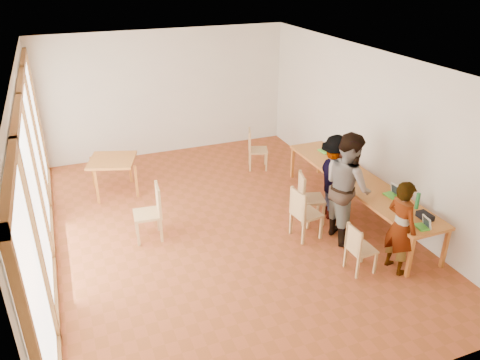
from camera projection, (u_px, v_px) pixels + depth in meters
name	position (u px, v px, depth m)	size (l,w,h in m)	color
ground	(223.00, 227.00, 8.60)	(8.00, 8.00, 0.00)	#9E4926
wall_back	(166.00, 93.00, 11.30)	(6.00, 0.10, 3.00)	beige
wall_front	(357.00, 294.00, 4.60)	(6.00, 0.10, 3.00)	beige
wall_right	(369.00, 129.00, 8.94)	(0.10, 8.00, 3.00)	beige
window_wall	(35.00, 179.00, 6.97)	(0.10, 8.00, 3.00)	white
ceiling	(220.00, 61.00, 7.29)	(6.00, 8.00, 0.04)	white
communal_table	(358.00, 182.00, 8.70)	(0.80, 4.00, 0.75)	#C1672B
side_table	(112.00, 163.00, 9.58)	(0.90, 0.90, 0.75)	#C1672B
chair_near	(358.00, 244.00, 7.17)	(0.39, 0.39, 0.44)	tan
chair_mid	(302.00, 209.00, 8.03)	(0.49, 0.49, 0.50)	tan
chair_far	(307.00, 193.00, 8.55)	(0.55, 0.55, 0.51)	tan
chair_empty	(254.00, 145.00, 10.74)	(0.56, 0.56, 0.50)	tan
chair_spare	(153.00, 207.00, 8.04)	(0.50, 0.50, 0.53)	tan
person_near	(401.00, 227.00, 7.12)	(0.56, 0.37, 1.54)	gray
person_mid	(347.00, 187.00, 7.93)	(0.94, 0.73, 1.93)	gray
person_far	(335.00, 178.00, 8.61)	(1.05, 0.60, 1.63)	gray
laptop_near	(424.00, 225.00, 7.13)	(0.21, 0.24, 0.18)	#53C336
laptop_mid	(394.00, 193.00, 8.08)	(0.23, 0.26, 0.21)	#53C336
laptop_far	(327.00, 149.00, 9.89)	(0.25, 0.29, 0.23)	#53C336
yellow_mug	(407.00, 224.00, 7.15)	(0.12, 0.12, 0.10)	gold
green_bottle	(418.00, 201.00, 7.63)	(0.07, 0.07, 0.28)	#247B39
clear_glass	(397.00, 202.00, 7.79)	(0.07, 0.07, 0.09)	silver
condiment_cup	(332.00, 169.00, 9.02)	(0.08, 0.08, 0.06)	white
pink_phone	(362.00, 180.00, 8.64)	(0.05, 0.10, 0.01)	#B92E74
black_pouch	(425.00, 216.00, 7.37)	(0.16, 0.26, 0.09)	black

